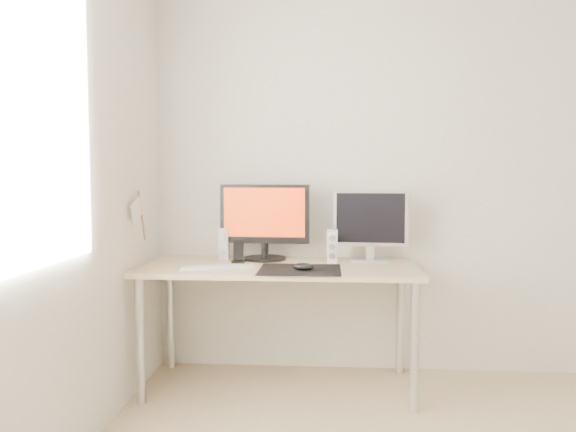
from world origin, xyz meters
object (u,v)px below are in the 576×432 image
object	(u,v)px
desk	(280,278)
second_monitor	(370,222)
keyboard	(218,268)
main_monitor	(265,219)
mouse	(303,266)
speaker_right	(332,246)
phone_dock	(239,256)
speaker_left	(224,244)

from	to	relation	value
desk	second_monitor	world-z (taller)	second_monitor
second_monitor	keyboard	size ratio (longest dim) A/B	1.04
second_monitor	keyboard	distance (m)	0.97
desk	main_monitor	size ratio (longest dim) A/B	2.90
mouse	speaker_right	world-z (taller)	speaker_right
keyboard	speaker_right	bearing A→B (deg)	23.74
speaker_right	mouse	bearing A→B (deg)	-117.14
second_monitor	phone_dock	size ratio (longest dim) A/B	3.33
speaker_right	keyboard	size ratio (longest dim) A/B	0.45
mouse	speaker_left	bearing A→B (deg)	143.09
speaker_right	phone_dock	bearing A→B (deg)	-174.68
speaker_right	keyboard	xyz separation A→B (m)	(-0.64, -0.28, -0.09)
keyboard	phone_dock	xyz separation A→B (m)	(0.08, 0.23, 0.03)
speaker_left	keyboard	world-z (taller)	speaker_left
second_monitor	speaker_left	bearing A→B (deg)	179.88
speaker_right	main_monitor	bearing A→B (deg)	170.83
main_monitor	keyboard	size ratio (longest dim) A/B	1.27
desk	speaker_left	xyz separation A→B (m)	(-0.36, 0.19, 0.18)
speaker_left	phone_dock	world-z (taller)	speaker_left
second_monitor	phone_dock	bearing A→B (deg)	-171.25
main_monitor	speaker_right	distance (m)	0.45
desk	speaker_left	world-z (taller)	speaker_left
phone_dock	speaker_left	bearing A→B (deg)	131.75
main_monitor	speaker_right	xyz separation A→B (m)	(0.41, -0.07, -0.16)
phone_dock	speaker_right	bearing A→B (deg)	5.32
keyboard	phone_dock	size ratio (longest dim) A/B	3.21
second_monitor	speaker_right	bearing A→B (deg)	-163.24
second_monitor	speaker_right	xyz separation A→B (m)	(-0.23, -0.07, -0.14)
mouse	keyboard	bearing A→B (deg)	176.50
mouse	phone_dock	size ratio (longest dim) A/B	0.86
desk	mouse	bearing A→B (deg)	-52.32
speaker_left	speaker_right	bearing A→B (deg)	-6.10
phone_dock	mouse	bearing A→B (deg)	-32.99
main_monitor	speaker_left	bearing A→B (deg)	178.95
keyboard	second_monitor	bearing A→B (deg)	21.96
speaker_right	keyboard	bearing A→B (deg)	-156.26
desk	speaker_left	bearing A→B (deg)	152.06
mouse	main_monitor	bearing A→B (deg)	123.95
desk	speaker_right	distance (m)	0.37
phone_dock	desk	bearing A→B (deg)	-15.25
mouse	keyboard	world-z (taller)	mouse
second_monitor	speaker_right	distance (m)	0.28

